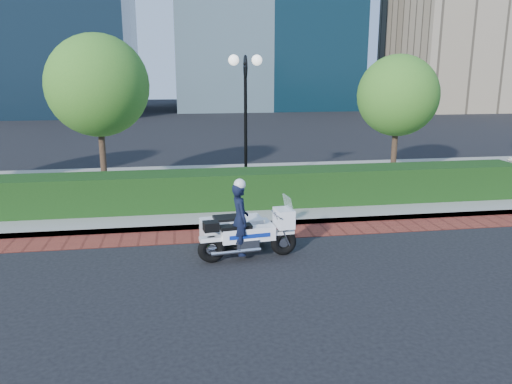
{
  "coord_description": "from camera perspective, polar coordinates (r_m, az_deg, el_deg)",
  "views": [
    {
      "loc": [
        -1.1,
        -10.05,
        3.92
      ],
      "look_at": [
        0.77,
        1.7,
        1.0
      ],
      "focal_mm": 35.0,
      "sensor_mm": 36.0,
      "label": 1
    }
  ],
  "objects": [
    {
      "name": "police_motorcycle",
      "position": [
        10.8,
        -1.8,
        -4.1
      ],
      "size": [
        2.17,
        1.55,
        1.76
      ],
      "rotation": [
        0.0,
        0.0,
        0.13
      ],
      "color": "black",
      "rests_on": "ground"
    },
    {
      "name": "lamppost",
      "position": [
        15.42,
        -1.21,
        10.22
      ],
      "size": [
        1.02,
        0.7,
        4.21
      ],
      "color": "black",
      "rests_on": "sidewalk"
    },
    {
      "name": "sidewalk",
      "position": [
        16.54,
        -4.97,
        0.3
      ],
      "size": [
        60.0,
        8.0,
        0.15
      ],
      "primitive_type": "cube",
      "color": "gray",
      "rests_on": "ground"
    },
    {
      "name": "hedge_main",
      "position": [
        14.07,
        -4.3,
        0.32
      ],
      "size": [
        18.0,
        1.2,
        1.0
      ],
      "primitive_type": "cube",
      "color": "black",
      "rests_on": "sidewalk"
    },
    {
      "name": "ground",
      "position": [
        10.84,
        -2.62,
        -7.42
      ],
      "size": [
        120.0,
        120.0,
        0.0
      ],
      "primitive_type": "plane",
      "color": "black",
      "rests_on": "ground"
    },
    {
      "name": "tree_c",
      "position": [
        18.23,
        15.9,
        10.54
      ],
      "size": [
        2.8,
        2.8,
        4.3
      ],
      "color": "#332319",
      "rests_on": "sidewalk"
    },
    {
      "name": "tree_b",
      "position": [
        16.73,
        -17.64,
        11.5
      ],
      "size": [
        3.2,
        3.2,
        4.89
      ],
      "color": "#332319",
      "rests_on": "sidewalk"
    },
    {
      "name": "brick_strip",
      "position": [
        12.24,
        -3.42,
        -4.88
      ],
      "size": [
        60.0,
        1.0,
        0.01
      ],
      "primitive_type": "cube",
      "color": "maroon",
      "rests_on": "ground"
    }
  ]
}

